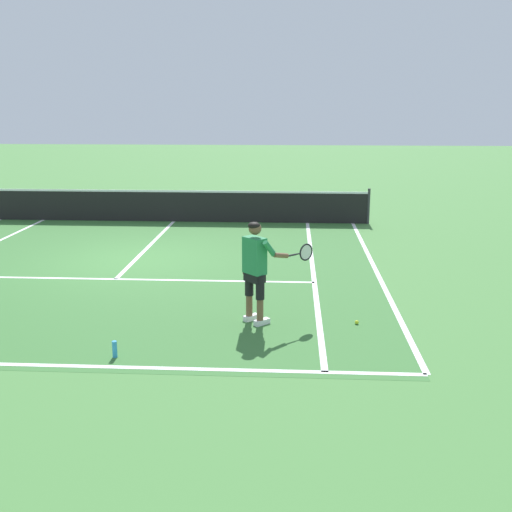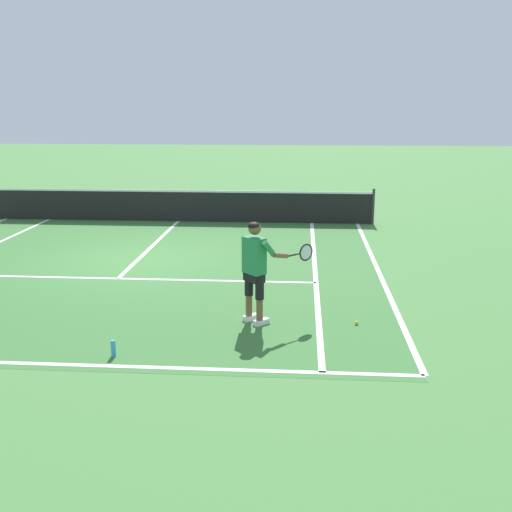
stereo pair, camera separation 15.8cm
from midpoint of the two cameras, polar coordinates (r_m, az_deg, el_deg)
name	(u,v)px [view 2 (the right image)]	position (r m, az deg, el deg)	size (l,w,h in m)	color
ground_plane	(138,259)	(14.67, -10.53, -0.31)	(80.00, 80.00, 0.00)	#477F3D
court_inner_surface	(131,266)	(14.12, -11.13, -0.89)	(10.98, 11.12, 0.00)	#387033
line_baseline	(29,363)	(9.34, -19.81, -9.32)	(10.98, 0.10, 0.01)	white
line_service	(118,278)	(13.16, -12.30, -2.04)	(8.23, 0.10, 0.01)	white
line_centre_service	(154,244)	(16.15, -9.14, 1.08)	(0.10, 6.40, 0.01)	white
line_singles_right	(315,269)	(13.63, 5.81, -1.23)	(0.10, 10.72, 0.01)	white
line_doubles_right	(378,270)	(13.74, 11.55, -1.32)	(0.10, 10.72, 0.01)	white
tennis_net	(178,205)	(19.12, -7.01, 4.67)	(11.96, 0.08, 1.07)	#333338
tennis_player	(256,265)	(10.05, 0.43, -0.87)	(1.17, 0.72, 1.71)	white
tennis_ball_near_feet	(357,323)	(10.38, 9.71, -6.11)	(0.07, 0.07, 0.07)	#CCE02D
water_bottle	(113,348)	(9.20, -12.58, -8.34)	(0.07, 0.07, 0.25)	#3393D6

